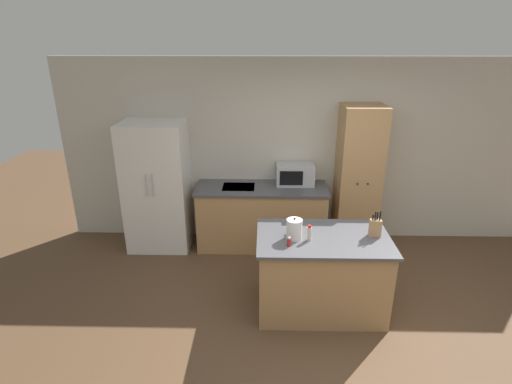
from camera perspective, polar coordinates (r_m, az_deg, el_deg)
ground_plane at (r=4.32m, az=11.21°, el=-20.24°), size 14.00×14.00×0.00m
wall_back at (r=5.76m, az=8.43°, el=5.63°), size 7.20×0.06×2.60m
refrigerator at (r=5.70m, az=-13.91°, el=0.78°), size 0.84×0.68×1.79m
back_counter at (r=5.69m, az=0.78°, el=-3.47°), size 1.82×0.66×0.90m
pantry_cabinet at (r=5.65m, az=14.30°, el=1.79°), size 0.56×0.59×2.02m
kitchen_island at (r=4.48m, az=9.27°, el=-11.29°), size 1.39×0.87×0.88m
microwave at (r=5.61m, az=5.60°, el=2.52°), size 0.52×0.33×0.28m
knife_block at (r=4.35m, az=16.66°, el=-4.88°), size 0.12×0.07×0.29m
spice_bottle_tall_dark at (r=4.02m, az=4.77°, el=-7.09°), size 0.04×0.04×0.10m
spice_bottle_short_red at (r=4.27m, az=4.90°, el=-5.43°), size 0.04×0.04×0.08m
spice_bottle_amber_oil at (r=4.13m, az=7.61°, el=-5.86°), size 0.04×0.04×0.17m
kettle at (r=4.14m, az=5.48°, el=-5.29°), size 0.16×0.16×0.24m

